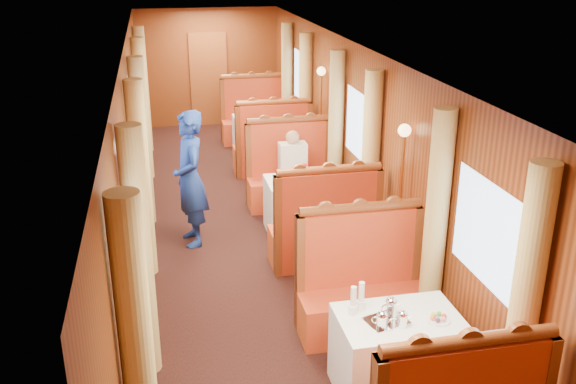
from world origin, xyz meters
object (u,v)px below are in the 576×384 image
object	(u,v)px
table_near	(397,355)
tea_tray	(386,321)
banquette_mid_fwd	(324,233)
banquette_far_fwd	(272,150)
teapot_left	(382,322)
table_mid	(305,206)
banquette_near_aft	(361,292)
passenger	(293,162)
banquette_far_aft	(254,120)
teapot_back	(391,308)
rose_vase_far	(263,108)
banquette_mid_aft	(290,178)
steward	(190,179)
fruit_plate	(438,319)
rose_vase_mid	(305,169)
teapot_right	(402,321)
table_far	(263,136)

from	to	relation	value
table_near	tea_tray	size ratio (longest dim) A/B	3.09
banquette_mid_fwd	tea_tray	world-z (taller)	banquette_mid_fwd
banquette_far_fwd	teapot_left	world-z (taller)	banquette_far_fwd
table_mid	teapot_left	xyz separation A→B (m)	(-0.21, -3.62, 0.44)
banquette_near_aft	passenger	xyz separation A→B (m)	(-0.00, 3.28, 0.32)
banquette_far_aft	tea_tray	xyz separation A→B (m)	(-0.14, -8.05, 0.33)
banquette_far_fwd	teapot_back	world-z (taller)	banquette_far_fwd
rose_vase_far	banquette_mid_aft	bearing A→B (deg)	-90.12
banquette_mid_aft	teapot_left	size ratio (longest dim) A/B	8.63
banquette_near_aft	table_mid	distance (m)	2.49
banquette_far_fwd	teapot_left	xyz separation A→B (m)	(-0.21, -6.11, 0.39)
rose_vase_far	steward	bearing A→B (deg)	-113.75
table_mid	fruit_plate	world-z (taller)	fruit_plate
banquette_mid_aft	teapot_left	bearing A→B (deg)	-92.57
banquette_far_aft	rose_vase_mid	size ratio (longest dim) A/B	3.72
banquette_far_aft	teapot_left	xyz separation A→B (m)	(-0.21, -8.14, 0.39)
banquette_far_fwd	teapot_right	size ratio (longest dim) A/B	9.36
table_mid	banquette_mid_aft	size ratio (longest dim) A/B	0.78
banquette_far_aft	teapot_back	distance (m)	7.97
table_far	teapot_left	size ratio (longest dim) A/B	6.76
banquette_far_aft	teapot_left	bearing A→B (deg)	-91.47
banquette_mid_fwd	tea_tray	xyz separation A→B (m)	(-0.14, -2.52, 0.33)
table_near	fruit_plate	bearing A→B (deg)	-20.02
banquette_mid_fwd	rose_vase_far	bearing A→B (deg)	89.93
banquette_near_aft	steward	distance (m)	2.92
banquette_mid_fwd	teapot_left	world-z (taller)	banquette_mid_fwd
table_near	teapot_right	size ratio (longest dim) A/B	7.33
banquette_mid_fwd	teapot_left	xyz separation A→B (m)	(-0.21, -2.61, 0.39)
banquette_mid_aft	rose_vase_mid	world-z (taller)	banquette_mid_aft
teapot_left	fruit_plate	size ratio (longest dim) A/B	0.76
banquette_near_aft	table_far	size ratio (longest dim) A/B	1.28
teapot_right	passenger	xyz separation A→B (m)	(0.03, 4.43, -0.07)
rose_vase_mid	passenger	world-z (taller)	passenger
teapot_back	banquette_far_aft	bearing A→B (deg)	84.50
table_near	passenger	world-z (taller)	passenger
banquette_mid_fwd	passenger	xyz separation A→B (m)	(-0.00, 1.81, 0.32)
rose_vase_mid	passenger	xyz separation A→B (m)	(0.02, 0.84, -0.19)
table_near	passenger	size ratio (longest dim) A/B	1.38
table_far	banquette_far_aft	world-z (taller)	banquette_far_aft
banquette_mid_aft	banquette_far_fwd	distance (m)	1.47
table_far	passenger	xyz separation A→B (m)	(-0.00, -2.70, 0.37)
teapot_left	steward	size ratio (longest dim) A/B	0.09
table_mid	rose_vase_far	size ratio (longest dim) A/B	2.92
banquette_far_fwd	teapot_right	world-z (taller)	banquette_far_fwd
banquette_near_aft	fruit_plate	xyz separation A→B (m)	(0.30, -1.12, 0.35)
teapot_back	passenger	distance (m)	4.25
teapot_back	fruit_plate	bearing A→B (deg)	-29.07
fruit_plate	passenger	world-z (taller)	passenger
table_near	table_far	world-z (taller)	same
table_near	table_mid	world-z (taller)	same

